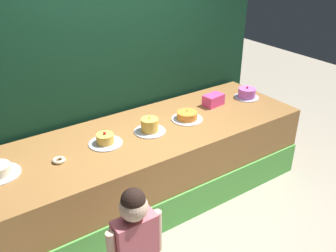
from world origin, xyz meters
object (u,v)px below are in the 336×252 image
at_px(cake_right, 187,116).
at_px(cake_center, 150,126).
at_px(child_figure, 135,236).
at_px(cake_far_right, 247,93).
at_px(pink_box, 213,100).
at_px(donut, 59,160).
at_px(cake_left, 105,140).

bearing_deg(cake_right, cake_center, -179.07).
bearing_deg(child_figure, cake_far_right, 27.68).
relative_size(pink_box, donut, 2.06).
bearing_deg(pink_box, cake_far_right, -7.50).
bearing_deg(cake_left, cake_far_right, 1.12).
height_order(child_figure, pink_box, child_figure).
xyz_separation_m(pink_box, cake_far_right, (0.49, -0.06, -0.01)).
bearing_deg(pink_box, cake_right, -165.25).
relative_size(child_figure, cake_far_right, 3.72).
height_order(donut, cake_right, cake_right).
relative_size(child_figure, donut, 9.95).
bearing_deg(cake_left, donut, -173.40).
bearing_deg(donut, cake_far_right, 2.22).
relative_size(donut, cake_far_right, 0.37).
relative_size(cake_center, cake_far_right, 1.06).
xyz_separation_m(child_figure, pink_box, (1.83, 1.28, 0.15)).
bearing_deg(cake_far_right, cake_left, -178.88).
bearing_deg(cake_left, cake_center, -3.98).
height_order(cake_left, cake_right, cake_right).
relative_size(pink_box, cake_right, 0.70).
bearing_deg(cake_center, cake_left, 176.02).
bearing_deg(child_figure, pink_box, 35.05).
distance_m(donut, cake_right, 1.48).
bearing_deg(cake_left, pink_box, 4.00).
xyz_separation_m(pink_box, cake_right, (-0.49, -0.13, -0.03)).
bearing_deg(child_figure, cake_right, 40.81).
xyz_separation_m(cake_left, cake_center, (0.49, -0.03, 0.02)).
relative_size(donut, cake_left, 0.35).
distance_m(cake_center, cake_right, 0.49).
xyz_separation_m(cake_left, cake_far_right, (1.97, 0.04, 0.02)).
distance_m(pink_box, cake_right, 0.51).
bearing_deg(pink_box, cake_left, -176.00).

